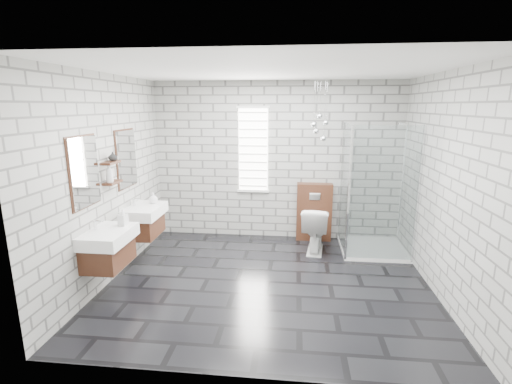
% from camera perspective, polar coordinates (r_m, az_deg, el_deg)
% --- Properties ---
extents(floor, '(4.20, 3.60, 0.02)m').
position_cam_1_polar(floor, '(5.09, 1.84, -13.74)').
color(floor, black).
rests_on(floor, ground).
extents(ceiling, '(4.20, 3.60, 0.02)m').
position_cam_1_polar(ceiling, '(4.56, 2.10, 18.40)').
color(ceiling, white).
rests_on(ceiling, wall_back).
extents(wall_back, '(4.20, 0.02, 2.70)m').
position_cam_1_polar(wall_back, '(6.42, 3.16, 4.69)').
color(wall_back, '#A6A6A0').
rests_on(wall_back, floor).
extents(wall_front, '(4.20, 0.02, 2.70)m').
position_cam_1_polar(wall_front, '(2.90, -0.68, -5.85)').
color(wall_front, '#A6A6A0').
rests_on(wall_front, floor).
extents(wall_left, '(0.02, 3.60, 2.70)m').
position_cam_1_polar(wall_left, '(5.23, -21.78, 1.82)').
color(wall_left, '#A6A6A0').
rests_on(wall_left, floor).
extents(wall_right, '(0.02, 3.60, 2.70)m').
position_cam_1_polar(wall_right, '(4.96, 27.08, 0.73)').
color(wall_right, '#A6A6A0').
rests_on(wall_right, floor).
extents(vanity_left, '(0.47, 0.70, 1.57)m').
position_cam_1_polar(vanity_left, '(4.80, -22.15, -6.52)').
color(vanity_left, '#482516').
rests_on(vanity_left, wall_left).
extents(vanity_right, '(0.47, 0.70, 1.57)m').
position_cam_1_polar(vanity_right, '(5.73, -17.11, -3.00)').
color(vanity_right, '#482516').
rests_on(vanity_right, wall_left).
extents(shelf_lower, '(0.14, 0.30, 0.03)m').
position_cam_1_polar(shelf_lower, '(5.15, -21.22, 1.37)').
color(shelf_lower, '#482516').
rests_on(shelf_lower, wall_left).
extents(shelf_upper, '(0.14, 0.30, 0.03)m').
position_cam_1_polar(shelf_upper, '(5.11, -21.46, 4.23)').
color(shelf_upper, '#482516').
rests_on(shelf_upper, wall_left).
extents(window, '(0.56, 0.05, 1.48)m').
position_cam_1_polar(window, '(6.40, -0.44, 6.49)').
color(window, white).
rests_on(window, wall_back).
extents(cistern_panel, '(0.60, 0.20, 1.00)m').
position_cam_1_polar(cistern_panel, '(6.49, 8.91, -3.04)').
color(cistern_panel, '#482516').
rests_on(cistern_panel, floor).
extents(flush_plate, '(0.18, 0.01, 0.12)m').
position_cam_1_polar(flush_plate, '(6.31, 9.05, -0.69)').
color(flush_plate, silver).
rests_on(flush_plate, cistern_panel).
extents(shower_enclosure, '(1.00, 1.00, 2.03)m').
position_cam_1_polar(shower_enclosure, '(6.10, 17.00, -4.50)').
color(shower_enclosure, white).
rests_on(shower_enclosure, floor).
extents(pendant_cluster, '(0.28, 0.21, 0.95)m').
position_cam_1_polar(pendant_cluster, '(5.91, 9.78, 10.00)').
color(pendant_cluster, silver).
rests_on(pendant_cluster, ceiling).
extents(toilet, '(0.49, 0.76, 0.74)m').
position_cam_1_polar(toilet, '(6.03, 9.09, -5.62)').
color(toilet, white).
rests_on(toilet, floor).
extents(soap_bottle_a, '(0.11, 0.11, 0.21)m').
position_cam_1_polar(soap_bottle_a, '(4.84, -19.81, -3.66)').
color(soap_bottle_a, '#B2B2B2').
rests_on(soap_bottle_a, vanity_left).
extents(soap_bottle_b, '(0.13, 0.13, 0.16)m').
position_cam_1_polar(soap_bottle_b, '(5.80, -15.54, -0.90)').
color(soap_bottle_b, '#B2B2B2').
rests_on(soap_bottle_b, vanity_right).
extents(soap_bottle_c, '(0.12, 0.12, 0.24)m').
position_cam_1_polar(soap_bottle_c, '(5.06, -21.64, 2.69)').
color(soap_bottle_c, '#B2B2B2').
rests_on(soap_bottle_c, shelf_lower).
extents(vase, '(0.12, 0.12, 0.12)m').
position_cam_1_polar(vase, '(5.14, -21.17, 5.14)').
color(vase, '#B2B2B2').
rests_on(vase, shelf_upper).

